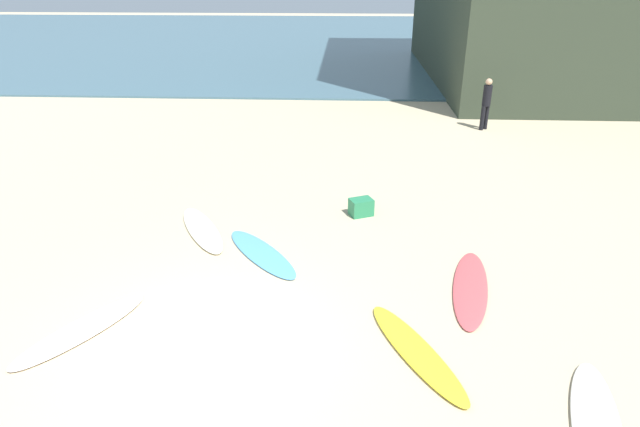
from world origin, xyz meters
TOP-DOWN VIEW (x-y plane):
  - ground_plane at (0.00, 0.00)m, footprint 120.00×120.00m
  - ocean_water at (0.00, 35.76)m, footprint 120.00×40.00m
  - surfboard_0 at (-2.02, 0.20)m, footprint 1.67×2.21m
  - surfboard_2 at (4.13, 1.69)m, footprint 1.11×2.60m
  - surfboard_3 at (0.36, 2.71)m, footprint 1.88×2.19m
  - surfboard_4 at (3.01, -0.05)m, footprint 1.50×2.37m
  - surfboard_5 at (-1.04, 3.66)m, footprint 1.64×2.36m
  - beachgoer_near at (6.58, 11.73)m, footprint 0.39×0.39m
  - beach_cooler at (2.30, 4.63)m, footprint 0.59×0.52m

SIDE VIEW (x-z plane):
  - ground_plane at x=0.00m, z-range 0.00..0.00m
  - surfboard_3 at x=0.36m, z-range 0.00..0.06m
  - surfboard_2 at x=4.13m, z-range 0.00..0.06m
  - surfboard_0 at x=-2.02m, z-range 0.00..0.08m
  - surfboard_5 at x=-1.04m, z-range 0.00..0.08m
  - ocean_water at x=0.00m, z-range 0.00..0.08m
  - surfboard_4 at x=3.01m, z-range 0.00..0.08m
  - beach_cooler at x=2.30m, z-range 0.00..0.38m
  - beachgoer_near at x=6.58m, z-range 0.10..1.81m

